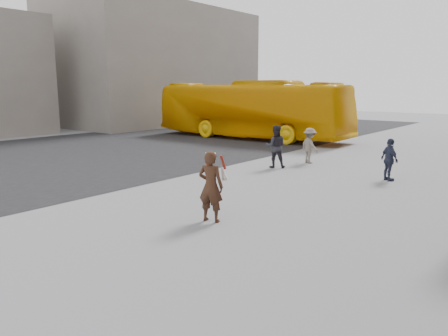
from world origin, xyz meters
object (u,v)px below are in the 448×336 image
Objects in this scene: woman at (211,186)px; pedestrian_b at (310,146)px; pedestrian_c at (389,160)px; pedestrian_a at (275,147)px; bus at (250,110)px.

woman is 1.15× the size of pedestrian_b.
woman is 1.18× the size of pedestrian_c.
pedestrian_a is at bearing -84.40° from woman.
pedestrian_c is (4.45, 0.33, -0.12)m from pedestrian_a.
pedestrian_a reaches higher than pedestrian_b.
bus reaches higher than pedestrian_a.
woman is 9.18m from pedestrian_b.
bus is 10.37m from pedestrian_a.
pedestrian_b is at bearing -91.77° from woman.
pedestrian_a reaches higher than pedestrian_c.
pedestrian_b is 1.02× the size of pedestrian_c.
bus is 7.53× the size of pedestrian_a.
pedestrian_a is at bearing 97.34° from pedestrian_b.
bus is at bearing -14.02° from pedestrian_b.
pedestrian_a is 1.16× the size of pedestrian_c.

